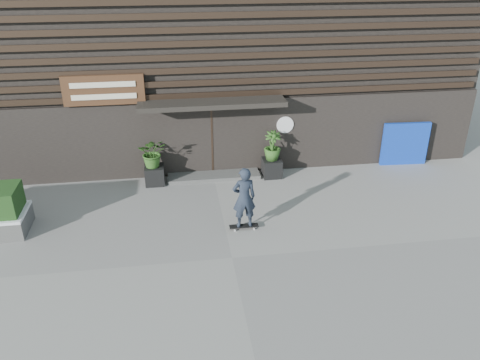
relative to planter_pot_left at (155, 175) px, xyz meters
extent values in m
plane|color=gray|center=(1.90, -4.40, -0.30)|extent=(80.00, 80.00, 0.00)
cube|color=#484846|center=(1.90, 0.20, -0.24)|extent=(3.00, 0.80, 0.12)
cube|color=black|center=(0.00, 0.00, 0.00)|extent=(0.60, 0.60, 0.60)
imported|color=#2D591E|center=(0.00, 0.00, 0.78)|extent=(0.86, 0.75, 0.96)
cube|color=black|center=(3.80, 0.00, 0.00)|extent=(0.60, 0.60, 0.60)
imported|color=#2D591E|center=(3.80, 0.00, 0.78)|extent=(0.54, 0.54, 0.96)
cube|color=#0D31AB|center=(8.50, 0.30, 0.45)|extent=(1.61, 0.20, 1.51)
cube|color=black|center=(1.90, 5.60, 3.70)|extent=(18.00, 10.00, 8.00)
cube|color=black|center=(1.90, 0.54, 0.95)|extent=(18.00, 0.12, 2.50)
cube|color=#38281E|center=(1.90, 0.48, 2.40)|extent=(17.60, 0.08, 0.18)
cube|color=#38281E|center=(1.90, 0.48, 2.79)|extent=(17.60, 0.08, 0.18)
cube|color=#38281E|center=(1.90, 0.48, 3.18)|extent=(17.60, 0.08, 0.18)
cube|color=#38281E|center=(1.90, 0.48, 3.58)|extent=(17.60, 0.08, 0.18)
cube|color=#38281E|center=(1.90, 0.48, 3.97)|extent=(17.60, 0.08, 0.18)
cube|color=#38281E|center=(1.90, 0.48, 4.36)|extent=(17.60, 0.08, 0.18)
cube|color=#38281E|center=(1.90, 0.48, 4.75)|extent=(17.60, 0.08, 0.18)
cube|color=#38281E|center=(1.90, 0.48, 5.15)|extent=(17.60, 0.08, 0.18)
cube|color=black|center=(1.90, 0.10, 2.25)|extent=(4.50, 1.00, 0.15)
cube|color=black|center=(1.90, 0.70, 0.85)|extent=(2.40, 0.30, 2.30)
cube|color=#38281E|center=(1.90, 0.52, 0.85)|extent=(0.06, 0.10, 2.30)
cube|color=#472B19|center=(-1.30, 0.40, 2.70)|extent=(2.40, 0.10, 0.90)
cube|color=beige|center=(-1.30, 0.33, 2.88)|extent=(1.90, 0.02, 0.16)
cube|color=beige|center=(-1.30, 0.33, 2.52)|extent=(1.90, 0.02, 0.16)
cylinder|color=white|center=(4.30, 0.46, 1.30)|extent=(0.56, 0.03, 0.56)
cube|color=black|center=(2.39, -3.11, -0.21)|extent=(0.78, 0.20, 0.02)
cylinder|color=#B1B1AC|center=(2.13, -3.21, -0.27)|extent=(0.06, 0.03, 0.06)
cylinder|color=beige|center=(2.13, -3.01, -0.27)|extent=(0.06, 0.03, 0.06)
cylinder|color=#AEAEA9|center=(2.65, -3.21, -0.27)|extent=(0.06, 0.03, 0.06)
cylinder|color=beige|center=(2.65, -3.01, -0.27)|extent=(0.06, 0.03, 0.06)
imported|color=#1A2230|center=(2.39, -3.11, 0.65)|extent=(0.65, 0.45, 1.70)
camera|label=1|loc=(0.68, -14.04, 6.59)|focal=36.01mm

